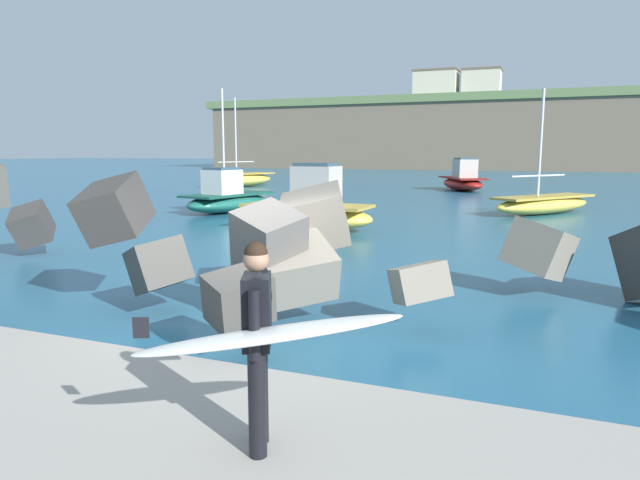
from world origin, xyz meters
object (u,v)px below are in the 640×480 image
surfer_with_board (260,334)px  boat_mid_right (309,210)px  station_building_central (436,86)px  boat_far_left (543,204)px  boat_near_centre (227,198)px  boat_mid_centre (225,191)px  boat_far_right (463,180)px  boat_near_right (241,179)px  station_building_west (482,85)px

surfer_with_board → boat_mid_right: 15.42m
surfer_with_board → station_building_central: 101.37m
boat_mid_right → boat_far_left: (7.64, 8.68, -0.26)m
boat_near_centre → boat_mid_centre: bearing=122.0°
boat_far_right → boat_far_left: bearing=-69.3°
boat_far_left → boat_near_right: bearing=150.9°
surfer_with_board → station_building_west: size_ratio=0.31×
boat_near_centre → station_building_central: (-5.59, 80.65, 13.56)m
surfer_with_board → boat_near_right: 41.04m
boat_mid_right → boat_near_centre: bearing=144.8°
station_building_central → boat_mid_right: bearing=-82.3°
boat_near_right → boat_mid_right: boat_near_right is taller
surfer_with_board → boat_mid_centre: bearing=121.9°
surfer_with_board → boat_mid_centre: boat_mid_centre is taller
boat_mid_centre → station_building_west: station_building_west is taller
boat_far_right → station_building_west: (-5.80, 61.98, 13.42)m
station_building_west → surfer_with_board: bearing=-84.7°
boat_near_centre → station_building_west: bearing=88.5°
surfer_with_board → boat_far_left: 23.12m
boat_mid_centre → boat_mid_right: 14.13m
boat_near_right → boat_far_right: size_ratio=1.14×
boat_far_left → boat_far_right: boat_far_left is taller
surfer_with_board → boat_mid_right: size_ratio=0.42×
station_building_west → boat_mid_centre: bearing=-94.6°
boat_far_left → boat_far_right: bearing=110.7°
boat_mid_right → station_building_central: (-11.40, 84.74, 13.48)m
boat_far_right → station_building_west: station_building_west is taller
boat_far_right → station_building_central: bearing=102.4°
boat_mid_centre → station_building_west: bearing=85.4°
boat_near_right → station_building_central: size_ratio=0.89×
boat_near_centre → boat_far_left: size_ratio=0.89×
boat_mid_centre → station_building_central: 75.72m
boat_near_centre → boat_mid_right: boat_mid_right is taller
boat_mid_right → surfer_with_board: bearing=-68.5°
boat_mid_right → boat_mid_centre: bearing=133.2°
surfer_with_board → boat_near_centre: 21.71m
boat_near_centre → boat_far_right: bearing=67.4°
boat_mid_right → station_building_central: bearing=97.7°
boat_mid_right → boat_far_right: bearing=84.7°
boat_near_right → boat_far_left: boat_near_right is taller
boat_near_right → boat_far_right: 17.11m
boat_far_right → station_building_west: size_ratio=0.92×
boat_far_right → station_building_central: 64.44m
boat_near_centre → boat_near_right: (-9.05, 17.12, -0.05)m
boat_far_right → station_building_central: (-13.54, 61.54, 13.48)m
boat_mid_right → station_building_west: station_building_west is taller
station_building_west → boat_mid_right: bearing=-87.5°
surfer_with_board → boat_mid_right: bearing=111.5°
boat_far_left → station_building_west: station_building_west is taller
station_building_west → station_building_central: station_building_central is taller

